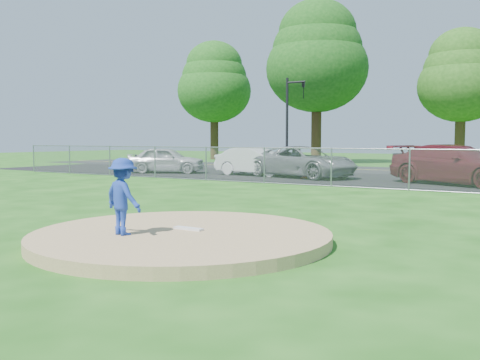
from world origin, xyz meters
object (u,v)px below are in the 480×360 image
at_px(tree_far_left, 214,82).
at_px(traffic_cone, 306,171).
at_px(tree_center, 462,75).
at_px(parked_car_darkred, 457,165).
at_px(traffic_signal_left, 291,114).
at_px(parked_car_gray, 303,162).
at_px(tree_left, 317,56).
at_px(parked_car_white, 256,161).
at_px(pitcher, 123,197).
at_px(parked_car_silver, 166,160).

distance_m(tree_far_left, traffic_cone, 25.50).
distance_m(tree_center, parked_car_darkred, 19.61).
relative_size(traffic_signal_left, parked_car_gray, 1.03).
distance_m(traffic_signal_left, parked_car_darkred, 12.85).
height_order(tree_far_left, tree_left, tree_left).
bearing_deg(parked_car_white, pitcher, -153.19).
height_order(traffic_cone, parked_car_white, parked_car_white).
relative_size(pitcher, parked_car_darkred, 0.24).
relative_size(traffic_signal_left, parked_car_darkred, 0.99).
distance_m(tree_center, traffic_cone, 19.84).
height_order(traffic_signal_left, parked_car_gray, traffic_signal_left).
height_order(pitcher, parked_car_darkred, parked_car_darkred).
bearing_deg(tree_left, pitcher, -71.97).
xyz_separation_m(tree_center, parked_car_gray, (-4.06, -18.07, -5.70)).
distance_m(tree_far_left, parked_car_darkred, 30.38).
distance_m(tree_left, parked_car_silver, 17.63).
bearing_deg(traffic_signal_left, parked_car_white, -79.84).
bearing_deg(tree_far_left, parked_car_darkred, -36.14).
distance_m(tree_left, pitcher, 34.26).
bearing_deg(parked_car_gray, traffic_cone, -126.87).
relative_size(tree_left, tree_center, 1.27).
bearing_deg(tree_center, parked_car_silver, -122.34).
xyz_separation_m(tree_far_left, parked_car_white, (14.32, -17.02, -6.33)).
bearing_deg(parked_car_gray, tree_far_left, 58.49).
xyz_separation_m(tree_center, traffic_signal_left, (-7.76, -12.00, -3.11)).
relative_size(traffic_cone, parked_car_darkred, 0.12).
height_order(parked_car_silver, parked_car_darkred, parked_car_darkred).
relative_size(tree_center, parked_car_white, 2.25).
bearing_deg(traffic_cone, tree_left, 112.08).
height_order(traffic_cone, parked_car_gray, parked_car_gray).
bearing_deg(tree_far_left, parked_car_white, -49.93).
relative_size(tree_left, parked_car_darkred, 2.22).
height_order(pitcher, parked_car_silver, pitcher).
bearing_deg(tree_left, tree_center, 16.70).
relative_size(tree_left, pitcher, 9.35).
xyz_separation_m(pitcher, parked_car_white, (-7.04, 16.79, -0.14)).
xyz_separation_m(parked_car_silver, parked_car_white, (5.24, 0.81, 0.01)).
bearing_deg(tree_center, tree_left, -163.30).
bearing_deg(traffic_signal_left, tree_far_left, 140.27).
distance_m(traffic_signal_left, traffic_cone, 8.23).
bearing_deg(parked_car_silver, parked_car_gray, -109.24).
distance_m(tree_far_left, parked_car_white, 23.12).
xyz_separation_m(tree_left, parked_car_gray, (5.94, -15.07, -7.47)).
distance_m(tree_center, parked_car_silver, 23.02).
xyz_separation_m(pitcher, parked_car_silver, (-12.28, 15.98, -0.15)).
xyz_separation_m(tree_far_left, tree_center, (21.00, 1.00, -0.59)).
relative_size(traffic_signal_left, parked_car_silver, 1.34).
xyz_separation_m(tree_center, parked_car_darkred, (3.01, -18.54, -5.64)).
bearing_deg(traffic_cone, parked_car_silver, -177.68).
relative_size(tree_left, traffic_cone, 18.94).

